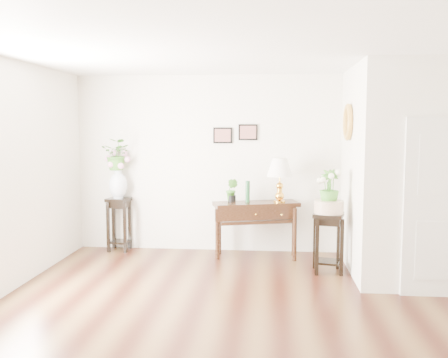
# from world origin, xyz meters

# --- Properties ---
(floor) EXTENTS (6.00, 5.50, 0.02)m
(floor) POSITION_xyz_m (0.00, 0.00, 0.00)
(floor) COLOR #55381D
(floor) RESTS_ON ground
(ceiling) EXTENTS (6.00, 5.50, 0.02)m
(ceiling) POSITION_xyz_m (0.00, 0.00, 2.80)
(ceiling) COLOR white
(ceiling) RESTS_ON ground
(wall_back) EXTENTS (6.00, 0.02, 2.80)m
(wall_back) POSITION_xyz_m (0.00, 2.75, 1.40)
(wall_back) COLOR white
(wall_back) RESTS_ON ground
(wall_front) EXTENTS (6.00, 0.02, 2.80)m
(wall_front) POSITION_xyz_m (0.00, -2.75, 1.40)
(wall_front) COLOR white
(wall_front) RESTS_ON ground
(partition) EXTENTS (1.80, 1.95, 2.80)m
(partition) POSITION_xyz_m (2.10, 1.77, 1.40)
(partition) COLOR white
(partition) RESTS_ON floor
(door) EXTENTS (0.90, 0.05, 2.10)m
(door) POSITION_xyz_m (2.10, 0.78, 1.05)
(door) COLOR silver
(door) RESTS_ON floor
(art_print_left) EXTENTS (0.30, 0.02, 0.25)m
(art_print_left) POSITION_xyz_m (-0.65, 2.73, 1.85)
(art_print_left) COLOR black
(art_print_left) RESTS_ON wall_back
(art_print_right) EXTENTS (0.30, 0.02, 0.25)m
(art_print_right) POSITION_xyz_m (-0.25, 2.73, 1.90)
(art_print_right) COLOR black
(art_print_right) RESTS_ON wall_back
(wall_ornament) EXTENTS (0.07, 0.51, 0.51)m
(wall_ornament) POSITION_xyz_m (1.16, 1.90, 2.05)
(wall_ornament) COLOR gold
(wall_ornament) RESTS_ON partition
(console_table) EXTENTS (1.34, 0.77, 0.85)m
(console_table) POSITION_xyz_m (-0.10, 2.34, 0.43)
(console_table) COLOR black
(console_table) RESTS_ON floor
(table_lamp) EXTENTS (0.43, 0.43, 0.68)m
(table_lamp) POSITION_xyz_m (0.25, 2.34, 1.20)
(table_lamp) COLOR gold
(table_lamp) RESTS_ON console_table
(green_vase) EXTENTS (0.07, 0.07, 0.32)m
(green_vase) POSITION_xyz_m (-0.23, 2.34, 1.02)
(green_vase) COLOR #1A4925
(green_vase) RESTS_ON console_table
(potted_plant) EXTENTS (0.23, 0.21, 0.34)m
(potted_plant) POSITION_xyz_m (-0.47, 2.34, 1.02)
(potted_plant) COLOR #3B7F26
(potted_plant) RESTS_ON console_table
(plant_stand_a) EXTENTS (0.38, 0.38, 0.85)m
(plant_stand_a) POSITION_xyz_m (-2.31, 2.57, 0.43)
(plant_stand_a) COLOR black
(plant_stand_a) RESTS_ON floor
(porcelain_vase) EXTENTS (0.39, 0.39, 0.50)m
(porcelain_vase) POSITION_xyz_m (-2.31, 2.57, 1.08)
(porcelain_vase) COLOR silver
(porcelain_vase) RESTS_ON plant_stand_a
(lily_arrangement) EXTENTS (0.52, 0.47, 0.51)m
(lily_arrangement) POSITION_xyz_m (-2.31, 2.57, 1.50)
(lily_arrangement) COLOR #3B7F26
(lily_arrangement) RESTS_ON porcelain_vase
(plant_stand_b) EXTENTS (0.46, 0.46, 0.82)m
(plant_stand_b) POSITION_xyz_m (0.90, 1.65, 0.41)
(plant_stand_b) COLOR black
(plant_stand_b) RESTS_ON floor
(ceramic_bowl) EXTENTS (0.51, 0.51, 0.18)m
(ceramic_bowl) POSITION_xyz_m (0.90, 1.65, 0.90)
(ceramic_bowl) COLOR beige
(ceramic_bowl) RESTS_ON plant_stand_b
(narcissus) EXTENTS (0.32, 0.32, 0.47)m
(narcissus) POSITION_xyz_m (0.90, 1.65, 1.17)
(narcissus) COLOR #3B7F26
(narcissus) RESTS_ON ceramic_bowl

